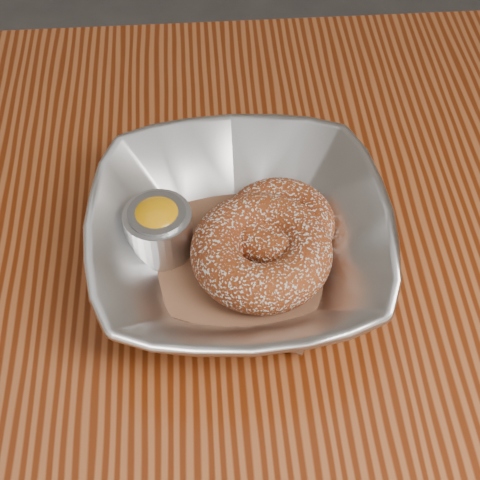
{
  "coord_description": "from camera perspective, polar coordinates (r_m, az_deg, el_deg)",
  "views": [
    {
      "loc": [
        0.08,
        -0.3,
        1.23
      ],
      "look_at": [
        0.1,
        0.06,
        0.78
      ],
      "focal_mm": 55.0,
      "sensor_mm": 36.0,
      "label": 1
    }
  ],
  "objects": [
    {
      "name": "ramekin",
      "position": [
        0.59,
        -6.34,
        0.96
      ],
      "size": [
        0.05,
        0.05,
        0.05
      ],
      "color": "silver",
      "rests_on": "table"
    },
    {
      "name": "serving_bowl",
      "position": [
        0.58,
        -0.0,
        -0.05
      ],
      "size": [
        0.24,
        0.24,
        0.06
      ],
      "primitive_type": "imported",
      "color": "silver",
      "rests_on": "table"
    },
    {
      "name": "table",
      "position": [
        0.66,
        -8.91,
        -11.92
      ],
      "size": [
        1.2,
        0.8,
        0.75
      ],
      "color": "brown",
      "rests_on": "ground_plane"
    },
    {
      "name": "parchment",
      "position": [
        0.6,
        -0.0,
        -1.27
      ],
      "size": [
        0.19,
        0.19,
        0.0
      ],
      "primitive_type": "cube",
      "rotation": [
        0.0,
        0.0,
        1.18
      ],
      "color": "brown",
      "rests_on": "table"
    },
    {
      "name": "donut_front",
      "position": [
        0.57,
        1.54,
        -1.51
      ],
      "size": [
        0.09,
        0.09,
        0.03
      ],
      "primitive_type": "torus",
      "rotation": [
        0.0,
        0.0,
        0.02
      ],
      "color": "maroon",
      "rests_on": "parchment"
    },
    {
      "name": "donut_back",
      "position": [
        0.6,
        3.08,
        1.33
      ],
      "size": [
        0.1,
        0.1,
        0.03
      ],
      "primitive_type": "torus",
      "rotation": [
        0.0,
        0.0,
        -0.14
      ],
      "color": "maroon",
      "rests_on": "parchment"
    },
    {
      "name": "donut_extra",
      "position": [
        0.57,
        1.67,
        -0.89
      ],
      "size": [
        0.13,
        0.13,
        0.04
      ],
      "primitive_type": "torus",
      "rotation": [
        0.0,
        0.0,
        -0.2
      ],
      "color": "maroon",
      "rests_on": "parchment"
    }
  ]
}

